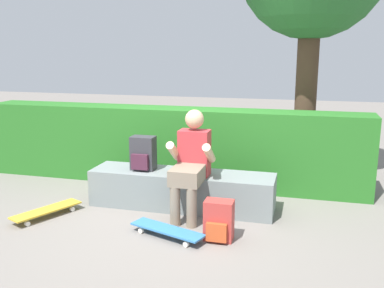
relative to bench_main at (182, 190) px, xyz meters
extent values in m
plane|color=slate|center=(0.00, -0.33, -0.21)|extent=(24.00, 24.00, 0.00)
cube|color=slate|center=(0.00, 0.00, 0.00)|extent=(2.16, 0.52, 0.43)
cube|color=#B73338|center=(0.17, -0.08, 0.47)|extent=(0.34, 0.22, 0.52)
sphere|color=#D8AD84|center=(0.17, -0.08, 0.86)|extent=(0.21, 0.21, 0.21)
cube|color=gray|center=(0.17, -0.39, 0.30)|extent=(0.32, 0.40, 0.17)
cylinder|color=gray|center=(0.08, -0.54, 0.00)|extent=(0.11, 0.11, 0.43)
cylinder|color=gray|center=(0.26, -0.54, 0.00)|extent=(0.11, 0.11, 0.43)
cylinder|color=#D8AD84|center=(-0.03, -0.22, 0.51)|extent=(0.09, 0.33, 0.27)
cylinder|color=#D8AD84|center=(0.37, -0.22, 0.51)|extent=(0.09, 0.33, 0.27)
cube|color=teal|center=(0.10, -0.85, -0.13)|extent=(0.82, 0.45, 0.02)
cylinder|color=silver|center=(0.39, -0.87, -0.19)|extent=(0.06, 0.05, 0.05)
cylinder|color=silver|center=(0.34, -1.01, -0.19)|extent=(0.06, 0.05, 0.05)
cylinder|color=silver|center=(-0.14, -0.68, -0.19)|extent=(0.06, 0.05, 0.05)
cylinder|color=silver|center=(-0.19, -0.82, -0.19)|extent=(0.06, 0.05, 0.05)
cube|color=gold|center=(-1.37, -0.68, -0.13)|extent=(0.52, 0.81, 0.02)
cylinder|color=silver|center=(-1.32, -0.40, -0.19)|extent=(0.05, 0.06, 0.05)
cylinder|color=silver|center=(-1.18, -0.46, -0.19)|extent=(0.05, 0.06, 0.05)
cylinder|color=silver|center=(-1.56, -0.91, -0.19)|extent=(0.05, 0.06, 0.05)
cylinder|color=silver|center=(-1.42, -0.97, -0.19)|extent=(0.05, 0.06, 0.05)
cube|color=#333338|center=(-0.47, 0.00, 0.41)|extent=(0.28, 0.18, 0.40)
cube|color=#472032|center=(-0.47, -0.11, 0.33)|extent=(0.20, 0.05, 0.18)
cube|color=#B23833|center=(0.60, -0.76, -0.01)|extent=(0.28, 0.18, 0.40)
cube|color=#C54C23|center=(0.60, -0.88, -0.09)|extent=(0.20, 0.05, 0.18)
cube|color=#266A22|center=(-0.45, 0.92, 0.31)|extent=(5.33, 0.50, 1.05)
cylinder|color=#473323|center=(1.34, 1.65, 1.09)|extent=(0.30, 0.30, 2.60)
camera|label=1|loc=(1.37, -4.68, 1.62)|focal=40.68mm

